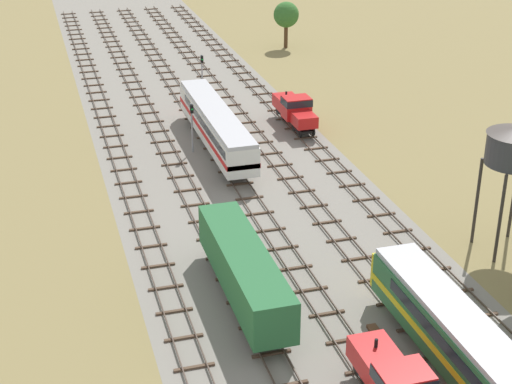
{
  "coord_description": "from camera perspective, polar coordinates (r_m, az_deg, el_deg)",
  "views": [
    {
      "loc": [
        -16.17,
        -16.62,
        28.06
      ],
      "look_at": [
        0.0,
        38.54,
        1.5
      ],
      "focal_mm": 55.13,
      "sensor_mm": 36.0,
      "label": 1
    }
  ],
  "objects": [
    {
      "name": "signal_post_nearest",
      "position": [
        74.38,
        -4.67,
        5.14
      ],
      "size": [
        0.28,
        0.47,
        4.89
      ],
      "color": "gray",
      "rests_on": "ground"
    },
    {
      "name": "ground_plane",
      "position": [
        79.51,
        -3.55,
        4.09
      ],
      "size": [
        480.0,
        480.0,
        0.0
      ],
      "primitive_type": "plane",
      "color": "olive"
    },
    {
      "name": "freight_boxcar_left_mid",
      "position": [
        50.62,
        -0.87,
        -5.6
      ],
      "size": [
        2.87,
        14.0,
        3.6
      ],
      "color": "#286638",
      "rests_on": "ground"
    },
    {
      "name": "ballast_bed",
      "position": [
        79.51,
        -3.55,
        4.09
      ],
      "size": [
        22.54,
        176.0,
        0.01
      ],
      "primitive_type": "cube",
      "color": "gray",
      "rests_on": "ground"
    },
    {
      "name": "track_far_left",
      "position": [
        79.04,
        -10.29,
        3.7
      ],
      "size": [
        2.4,
        126.0,
        0.29
      ],
      "color": "#47382D",
      "rests_on": "ground"
    },
    {
      "name": "track_left",
      "position": [
        79.58,
        -6.98,
        4.07
      ],
      "size": [
        2.4,
        126.0,
        0.29
      ],
      "color": "#47382D",
      "rests_on": "ground"
    },
    {
      "name": "spare_rail_bundle",
      "position": [
        46.31,
        10.89,
        -12.84
      ],
      "size": [
        0.6,
        10.0,
        0.24
      ],
      "primitive_type": "cube",
      "color": "brown",
      "rests_on": "ground"
    },
    {
      "name": "signal_post_near",
      "position": [
        90.29,
        -3.94,
        8.79
      ],
      "size": [
        0.28,
        0.47,
        5.07
      ],
      "color": "gray",
      "rests_on": "ground"
    },
    {
      "name": "diesel_railcar_centre_left_midfar",
      "position": [
        75.07,
        -2.93,
        4.94
      ],
      "size": [
        2.96,
        20.5,
        3.8
      ],
      "color": "white",
      "rests_on": "ground"
    },
    {
      "name": "lineside_tree_1",
      "position": [
        112.04,
        2.21,
        12.71
      ],
      "size": [
        3.54,
        3.54,
        6.45
      ],
      "color": "#4C331E",
      "rests_on": "ground"
    },
    {
      "name": "diesel_railcar_centre_near",
      "position": [
        44.19,
        15.62,
        -11.46
      ],
      "size": [
        2.96,
        20.5,
        3.8
      ],
      "color": "#286638",
      "rests_on": "ground"
    },
    {
      "name": "shunter_loco_centre_right_far",
      "position": [
        81.15,
        2.85,
        6.05
      ],
      "size": [
        2.74,
        8.46,
        3.1
      ],
      "color": "red",
      "rests_on": "ground"
    },
    {
      "name": "track_centre_left",
      "position": [
        80.38,
        -3.72,
        4.42
      ],
      "size": [
        2.4,
        126.0,
        0.29
      ],
      "color": "#47382D",
      "rests_on": "ground"
    },
    {
      "name": "track_centre_right",
      "position": [
        82.74,
        2.57,
        5.05
      ],
      "size": [
        2.4,
        126.0,
        0.29
      ],
      "color": "#47382D",
      "rests_on": "ground"
    },
    {
      "name": "track_centre",
      "position": [
        81.44,
        -0.53,
        4.75
      ],
      "size": [
        2.4,
        126.0,
        0.29
      ],
      "color": "#47382D",
      "rests_on": "ground"
    }
  ]
}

